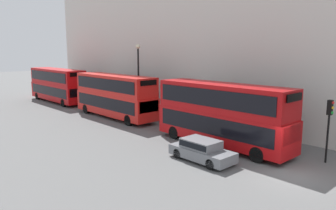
% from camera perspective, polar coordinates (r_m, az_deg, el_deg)
% --- Properties ---
extents(ground_plane, '(200.00, 200.00, 0.00)m').
position_cam_1_polar(ground_plane, '(19.65, 20.57, -11.41)').
color(ground_plane, '#5B5B5B').
extents(bus_leading, '(2.59, 10.55, 4.49)m').
position_cam_1_polar(bus_leading, '(23.42, 9.39, -1.26)').
color(bus_leading, '#B20C0F').
rests_on(bus_leading, ground).
extents(bus_second_in_queue, '(2.59, 10.98, 4.33)m').
position_cam_1_polar(bus_second_in_queue, '(33.44, -9.29, 1.86)').
color(bus_second_in_queue, red).
rests_on(bus_second_in_queue, ground).
extents(bus_third_in_queue, '(2.59, 11.32, 4.34)m').
position_cam_1_polar(bus_third_in_queue, '(45.20, -18.73, 3.50)').
color(bus_third_in_queue, '#B20C0F').
rests_on(bus_third_in_queue, ground).
extents(car_dark_sedan, '(1.76, 4.23, 1.35)m').
position_cam_1_polar(car_dark_sedan, '(20.60, 5.86, -7.73)').
color(car_dark_sedan, slate).
rests_on(car_dark_sedan, ground).
extents(traffic_light, '(0.30, 0.36, 3.89)m').
position_cam_1_polar(traffic_light, '(21.89, 26.28, -2.04)').
color(traffic_light, black).
rests_on(traffic_light, ground).
extents(street_lamp, '(0.44, 0.44, 7.36)m').
position_cam_1_polar(street_lamp, '(33.28, -5.18, 5.53)').
color(street_lamp, black).
rests_on(street_lamp, ground).
extents(pedestrian, '(0.36, 0.36, 1.68)m').
position_cam_1_polar(pedestrian, '(26.63, 9.95, -3.69)').
color(pedestrian, brown).
rests_on(pedestrian, ground).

